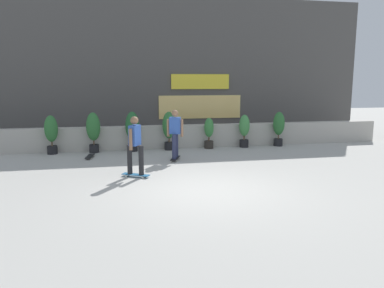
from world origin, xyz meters
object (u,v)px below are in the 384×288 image
(potted_plant_5, at_px, (244,129))
(potted_plant_6, at_px, (279,127))
(potted_plant_3, at_px, (169,128))
(potted_plant_4, at_px, (209,132))
(skater_mid_plaza, at_px, (175,132))
(skateboard_near_camera, at_px, (90,156))
(potted_plant_1, at_px, (93,129))
(potted_plant_0, at_px, (51,132))
(skater_by_wall_right, at_px, (135,144))
(potted_plant_2, at_px, (132,128))

(potted_plant_5, bearing_deg, potted_plant_6, -0.00)
(potted_plant_3, height_order, potted_plant_5, potted_plant_3)
(potted_plant_4, bearing_deg, potted_plant_5, 0.00)
(potted_plant_4, xyz_separation_m, potted_plant_5, (1.46, 0.00, 0.08))
(potted_plant_3, height_order, potted_plant_4, potted_plant_3)
(potted_plant_5, bearing_deg, skater_mid_plaza, -148.35)
(potted_plant_5, xyz_separation_m, skateboard_near_camera, (-5.96, -0.99, -0.67))
(potted_plant_1, height_order, potted_plant_6, potted_plant_1)
(potted_plant_3, relative_size, skater_mid_plaza, 0.87)
(potted_plant_5, bearing_deg, potted_plant_0, -180.00)
(skater_mid_plaza, bearing_deg, potted_plant_6, 22.68)
(potted_plant_6, xyz_separation_m, skater_by_wall_right, (-6.01, -3.94, 0.14))
(potted_plant_2, distance_m, potted_plant_5, 4.44)
(potted_plant_3, distance_m, potted_plant_5, 3.05)
(potted_plant_0, xyz_separation_m, skater_mid_plaza, (4.25, -1.91, 0.13))
(potted_plant_1, height_order, skater_by_wall_right, skater_by_wall_right)
(potted_plant_1, height_order, potted_plant_5, potted_plant_1)
(potted_plant_2, xyz_separation_m, potted_plant_5, (4.44, 0.00, -0.14))
(potted_plant_4, xyz_separation_m, skater_mid_plaza, (-1.64, -1.91, 0.29))
(potted_plant_6, bearing_deg, potted_plant_3, -180.00)
(potted_plant_3, distance_m, skateboard_near_camera, 3.18)
(potted_plant_0, height_order, skater_by_wall_right, skater_by_wall_right)
(potted_plant_1, distance_m, skater_by_wall_right, 4.16)
(potted_plant_2, bearing_deg, potted_plant_6, 0.00)
(potted_plant_3, xyz_separation_m, potted_plant_4, (1.58, 0.00, -0.21))
(potted_plant_5, distance_m, skater_mid_plaza, 3.65)
(skater_mid_plaza, bearing_deg, potted_plant_1, 145.36)
(potted_plant_5, bearing_deg, skateboard_near_camera, -170.57)
(skater_mid_plaza, height_order, skateboard_near_camera, skater_mid_plaza)
(potted_plant_1, distance_m, skater_mid_plaza, 3.37)
(potted_plant_6, xyz_separation_m, skater_mid_plaza, (-4.58, -1.91, 0.14))
(potted_plant_3, xyz_separation_m, skater_mid_plaza, (-0.06, -1.91, 0.08))
(potted_plant_4, height_order, potted_plant_6, potted_plant_6)
(potted_plant_2, height_order, potted_plant_6, potted_plant_2)
(potted_plant_2, xyz_separation_m, potted_plant_4, (2.98, 0.00, -0.23))
(skateboard_near_camera, bearing_deg, potted_plant_5, 9.43)
(potted_plant_1, xyz_separation_m, potted_plant_4, (4.41, 0.00, -0.23))
(potted_plant_0, relative_size, potted_plant_6, 1.01)
(potted_plant_0, bearing_deg, potted_plant_5, 0.00)
(potted_plant_3, relative_size, potted_plant_4, 1.22)
(potted_plant_5, bearing_deg, potted_plant_4, -180.00)
(potted_plant_0, xyz_separation_m, potted_plant_1, (1.48, -0.00, 0.06))
(potted_plant_3, xyz_separation_m, potted_plant_5, (3.04, 0.00, -0.13))
(potted_plant_5, distance_m, skateboard_near_camera, 6.08)
(potted_plant_1, relative_size, potted_plant_2, 1.00)
(potted_plant_1, relative_size, potted_plant_5, 1.14)
(potted_plant_0, xyz_separation_m, skater_by_wall_right, (2.82, -3.94, 0.13))
(potted_plant_0, bearing_deg, skater_by_wall_right, -54.39)
(skater_mid_plaza, bearing_deg, skater_by_wall_right, -125.25)
(skateboard_near_camera, bearing_deg, skater_by_wall_right, -64.16)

